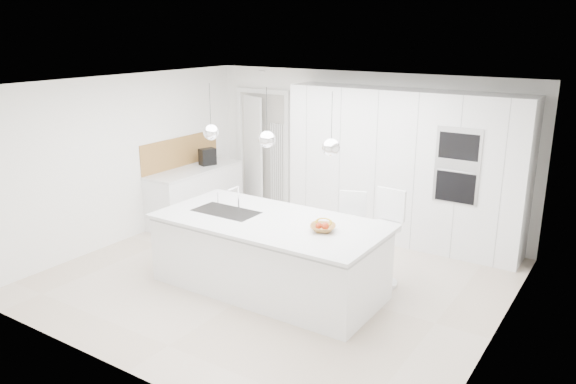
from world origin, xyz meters
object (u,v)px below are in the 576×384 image
Objects in this scene: fruit_bowl at (323,228)px; bar_stool_left at (347,235)px; espresso_machine at (207,157)px; island_base at (268,257)px; bar_stool_right at (384,240)px.

fruit_bowl is 0.27× the size of bar_stool_left.
bar_stool_left is at bearing 4.40° from espresso_machine.
fruit_bowl is (0.74, 0.05, 0.51)m from island_base.
island_base is at bearing -144.59° from bar_stool_left.
island_base is 0.89m from fruit_bowl.
island_base is 1.46m from bar_stool_right.
island_base is 9.41× the size of fruit_bowl.
bar_stool_left reaches higher than fruit_bowl.
bar_stool_left reaches higher than island_base.
espresso_machine reaches higher than fruit_bowl.
fruit_bowl is 0.99m from bar_stool_right.
espresso_machine reaches higher than island_base.
fruit_bowl reaches higher than island_base.
island_base is 2.53× the size of bar_stool_left.
fruit_bowl is 0.95m from bar_stool_left.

